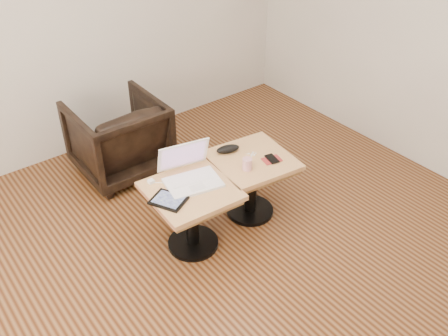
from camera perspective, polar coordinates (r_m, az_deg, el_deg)
room_shell at (r=2.40m, az=1.18°, el=6.58°), size 4.52×4.52×2.71m
side_table_left at (r=3.37m, az=-3.76°, el=-4.09°), size 0.58×0.58×0.50m
side_table_right at (r=3.66m, az=3.15°, el=-0.50°), size 0.61×0.61×0.50m
laptop at (r=3.35m, az=-3.92°, el=-0.65°), size 0.42×0.40×0.25m
tablet at (r=3.20m, az=-6.36°, el=-3.69°), size 0.25×0.27×0.02m
charging_adapter at (r=3.37m, az=-8.35°, el=-1.53°), size 0.04×0.04×0.02m
glasses_case at (r=3.63m, az=0.45°, el=2.19°), size 0.19×0.12×0.06m
striped_cup at (r=3.45m, az=2.67°, el=0.45°), size 0.08×0.08×0.09m
earbuds_tangle at (r=3.62m, az=3.27°, el=1.60°), size 0.07×0.05×0.01m
phone_on_sleeve at (r=3.57m, az=5.49°, el=1.01°), size 0.15×0.13×0.02m
armchair at (r=4.24m, az=-11.97°, el=3.42°), size 0.70×0.72×0.65m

